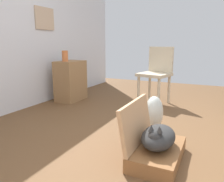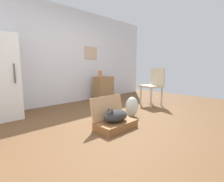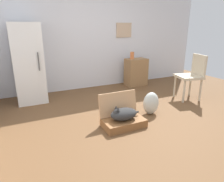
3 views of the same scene
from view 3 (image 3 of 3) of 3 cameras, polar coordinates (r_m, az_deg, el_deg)
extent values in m
plane|color=brown|center=(3.54, 6.84, -8.03)|extent=(7.68, 7.68, 0.00)
cube|color=silver|center=(5.24, -6.37, 15.10)|extent=(6.40, 0.12, 2.60)
cube|color=tan|center=(5.55, 3.36, 16.70)|extent=(0.44, 0.02, 0.37)
cube|color=brown|center=(3.28, 3.29, -8.93)|extent=(0.66, 0.39, 0.13)
cube|color=tan|center=(3.34, 1.68, -3.56)|extent=(0.66, 0.10, 0.39)
ellipsoid|color=#2D2D2D|center=(3.21, 3.34, -6.46)|extent=(0.44, 0.28, 0.18)
sphere|color=#2D2D2D|center=(3.14, 1.41, -6.15)|extent=(0.12, 0.12, 0.12)
cone|color=#2D2D2D|center=(3.08, 1.70, -5.08)|extent=(0.06, 0.06, 0.06)
cone|color=#2D2D2D|center=(3.14, 1.14, -4.65)|extent=(0.06, 0.06, 0.06)
cylinder|color=#2D2D2D|center=(3.36, 5.96, -6.34)|extent=(0.20, 0.03, 0.07)
ellipsoid|color=silver|center=(3.73, 10.86, -3.40)|extent=(0.30, 0.22, 0.41)
cube|color=silver|center=(4.54, -22.48, 7.16)|extent=(0.57, 0.66, 1.61)
cylinder|color=#4C4C4C|center=(4.19, -19.90, 7.79)|extent=(0.02, 0.02, 0.35)
cube|color=olive|center=(5.49, 6.74, 5.28)|extent=(0.55, 0.36, 0.72)
cylinder|color=#CC6B38|center=(5.34, 5.66, 9.87)|extent=(0.10, 0.10, 0.18)
cylinder|color=beige|center=(4.77, 17.21, 1.20)|extent=(0.04, 0.04, 0.48)
cylinder|color=beige|center=(4.46, 19.54, -0.16)|extent=(0.04, 0.04, 0.48)
cylinder|color=beige|center=(4.96, 21.06, 1.44)|extent=(0.04, 0.04, 0.48)
cylinder|color=beige|center=(4.67, 23.54, 0.16)|extent=(0.04, 0.04, 0.48)
cube|color=beige|center=(4.65, 20.69, 3.80)|extent=(0.57, 0.57, 0.05)
cube|color=beige|center=(4.72, 23.22, 6.74)|extent=(0.14, 0.45, 0.44)
camera|label=1|loc=(2.24, -33.88, 0.99)|focal=35.42mm
camera|label=2|loc=(1.02, -43.38, -20.03)|focal=25.91mm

